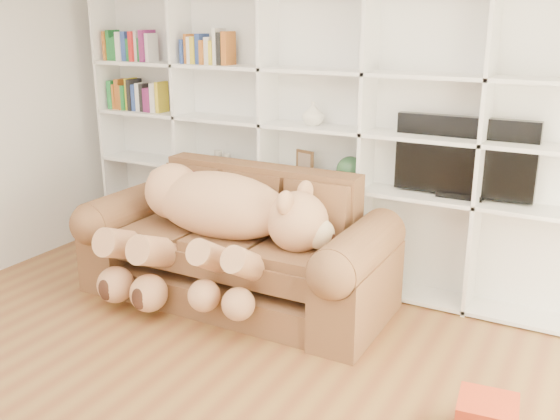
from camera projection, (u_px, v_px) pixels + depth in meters
The scene contains 13 objects.
floor at pixel (136, 419), 3.49m from camera, with size 5.00×5.00×0.00m, color brown.
wall_back at pixel (326, 118), 5.19m from camera, with size 5.00×0.02×2.70m, color white.
bookshelf at pixel (293, 123), 5.19m from camera, with size 4.43×0.35×2.40m.
sofa at pixel (238, 252), 4.91m from camera, with size 2.41×1.04×1.01m.
teddy_bear at pixel (214, 220), 4.68m from camera, with size 1.70×0.96×0.99m.
throw_pillow at pixel (190, 196), 5.21m from camera, with size 0.42×0.14×0.42m, color #570F1B.
tv at pixel (464, 158), 4.58m from camera, with size 1.02×0.18×0.60m.
picture_frame at pixel (305, 164), 5.18m from camera, with size 0.18×0.03×0.22m, color #53351C.
green_vase at pixel (350, 170), 4.99m from camera, with size 0.23×0.23×0.23m, color #2D5734.
figurine_tall at pixel (218, 159), 5.59m from camera, with size 0.07×0.07×0.15m, color beige.
figurine_short at pixel (227, 161), 5.55m from camera, with size 0.07×0.07×0.13m, color beige.
snow_globe at pixel (256, 166), 5.42m from camera, with size 0.09×0.09×0.09m, color white.
shelf_vase at pixel (313, 114), 5.02m from camera, with size 0.18×0.18×0.19m, color white.
Camera 1 is at (2.13, -2.24, 2.16)m, focal length 40.00 mm.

